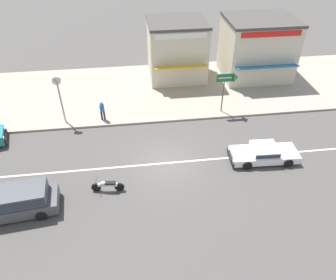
{
  "coord_description": "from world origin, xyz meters",
  "views": [
    {
      "loc": [
        -1.93,
        -15.76,
        14.12
      ],
      "look_at": [
        0.26,
        1.39,
        0.8
      ],
      "focal_mm": 35.0,
      "sensor_mm": 36.0,
      "label": 1
    }
  ],
  "objects_px": {
    "sedan_white_3": "(264,153)",
    "motorcycle_2": "(107,185)",
    "minivan_dark_grey_2": "(14,201)",
    "pedestrian_near_clock": "(102,110)",
    "street_clock": "(59,90)",
    "shopfront_mid_block": "(177,50)",
    "arrow_signboard": "(232,79)",
    "shopfront_corner_warung": "(257,48)"
  },
  "relations": [
    {
      "from": "sedan_white_3",
      "to": "motorcycle_2",
      "type": "bearing_deg",
      "value": -171.22
    },
    {
      "from": "minivan_dark_grey_2",
      "to": "shopfront_corner_warung",
      "type": "xyz_separation_m",
      "value": [
        18.23,
        14.23,
        1.94
      ]
    },
    {
      "from": "street_clock",
      "to": "arrow_signboard",
      "type": "xyz_separation_m",
      "value": [
        12.57,
        -0.05,
        0.05
      ]
    },
    {
      "from": "minivan_dark_grey_2",
      "to": "pedestrian_near_clock",
      "type": "distance_m",
      "value": 9.45
    },
    {
      "from": "pedestrian_near_clock",
      "to": "shopfront_corner_warung",
      "type": "relative_size",
      "value": 0.26
    },
    {
      "from": "sedan_white_3",
      "to": "shopfront_corner_warung",
      "type": "bearing_deg",
      "value": 74.2
    },
    {
      "from": "minivan_dark_grey_2",
      "to": "motorcycle_2",
      "type": "height_order",
      "value": "minivan_dark_grey_2"
    },
    {
      "from": "motorcycle_2",
      "to": "shopfront_corner_warung",
      "type": "xyz_separation_m",
      "value": [
        13.33,
        13.27,
        2.36
      ]
    },
    {
      "from": "motorcycle_2",
      "to": "shopfront_corner_warung",
      "type": "height_order",
      "value": "shopfront_corner_warung"
    },
    {
      "from": "sedan_white_3",
      "to": "shopfront_corner_warung",
      "type": "distance_m",
      "value": 12.39
    },
    {
      "from": "shopfront_corner_warung",
      "to": "shopfront_mid_block",
      "type": "distance_m",
      "value": 7.23
    },
    {
      "from": "pedestrian_near_clock",
      "to": "street_clock",
      "type": "bearing_deg",
      "value": 179.09
    },
    {
      "from": "sedan_white_3",
      "to": "shopfront_mid_block",
      "type": "xyz_separation_m",
      "value": [
        -3.88,
        12.37,
        2.19
      ]
    },
    {
      "from": "street_clock",
      "to": "shopfront_mid_block",
      "type": "relative_size",
      "value": 0.71
    },
    {
      "from": "street_clock",
      "to": "shopfront_corner_warung",
      "type": "height_order",
      "value": "shopfront_corner_warung"
    },
    {
      "from": "sedan_white_3",
      "to": "shopfront_corner_warung",
      "type": "height_order",
      "value": "shopfront_corner_warung"
    },
    {
      "from": "minivan_dark_grey_2",
      "to": "shopfront_mid_block",
      "type": "distance_m",
      "value": 18.61
    },
    {
      "from": "minivan_dark_grey_2",
      "to": "arrow_signboard",
      "type": "distance_m",
      "value": 16.59
    },
    {
      "from": "shopfront_mid_block",
      "to": "pedestrian_near_clock",
      "type": "bearing_deg",
      "value": -135.14
    },
    {
      "from": "pedestrian_near_clock",
      "to": "sedan_white_3",
      "type": "bearing_deg",
      "value": -29.08
    },
    {
      "from": "arrow_signboard",
      "to": "pedestrian_near_clock",
      "type": "distance_m",
      "value": 9.93
    },
    {
      "from": "motorcycle_2",
      "to": "pedestrian_near_clock",
      "type": "bearing_deg",
      "value": 93.51
    },
    {
      "from": "minivan_dark_grey_2",
      "to": "shopfront_corner_warung",
      "type": "bearing_deg",
      "value": 37.98
    },
    {
      "from": "minivan_dark_grey_2",
      "to": "pedestrian_near_clock",
      "type": "bearing_deg",
      "value": 61.89
    },
    {
      "from": "arrow_signboard",
      "to": "shopfront_corner_warung",
      "type": "relative_size",
      "value": 0.54
    },
    {
      "from": "street_clock",
      "to": "sedan_white_3",
      "type": "bearing_deg",
      "value": -23.82
    },
    {
      "from": "shopfront_mid_block",
      "to": "shopfront_corner_warung",
      "type": "bearing_deg",
      "value": -5.12
    },
    {
      "from": "minivan_dark_grey_2",
      "to": "sedan_white_3",
      "type": "distance_m",
      "value": 15.13
    },
    {
      "from": "street_clock",
      "to": "pedestrian_near_clock",
      "type": "height_order",
      "value": "street_clock"
    },
    {
      "from": "motorcycle_2",
      "to": "arrow_signboard",
      "type": "bearing_deg",
      "value": 38.34
    },
    {
      "from": "minivan_dark_grey_2",
      "to": "sedan_white_3",
      "type": "bearing_deg",
      "value": 9.56
    },
    {
      "from": "street_clock",
      "to": "shopfront_corner_warung",
      "type": "distance_m",
      "value": 17.6
    },
    {
      "from": "minivan_dark_grey_2",
      "to": "arrow_signboard",
      "type": "height_order",
      "value": "arrow_signboard"
    },
    {
      "from": "sedan_white_3",
      "to": "street_clock",
      "type": "relative_size",
      "value": 1.2
    },
    {
      "from": "minivan_dark_grey_2",
      "to": "street_clock",
      "type": "xyz_separation_m",
      "value": [
        1.63,
        8.37,
        2.01
      ]
    },
    {
      "from": "sedan_white_3",
      "to": "street_clock",
      "type": "distance_m",
      "value": 14.71
    },
    {
      "from": "pedestrian_near_clock",
      "to": "arrow_signboard",
      "type": "bearing_deg",
      "value": -0.05
    },
    {
      "from": "arrow_signboard",
      "to": "motorcycle_2",
      "type": "bearing_deg",
      "value": -141.66
    },
    {
      "from": "motorcycle_2",
      "to": "arrow_signboard",
      "type": "xyz_separation_m",
      "value": [
        9.3,
        7.36,
        2.48
      ]
    },
    {
      "from": "minivan_dark_grey_2",
      "to": "shopfront_corner_warung",
      "type": "distance_m",
      "value": 23.21
    },
    {
      "from": "sedan_white_3",
      "to": "pedestrian_near_clock",
      "type": "bearing_deg",
      "value": 150.92
    },
    {
      "from": "motorcycle_2",
      "to": "arrow_signboard",
      "type": "distance_m",
      "value": 12.12
    }
  ]
}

